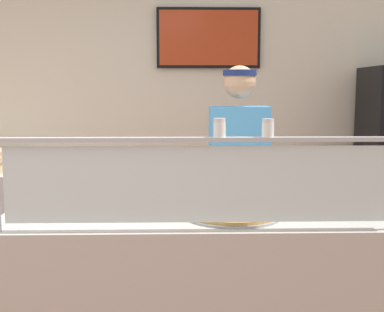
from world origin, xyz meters
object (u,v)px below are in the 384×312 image
pepper_flake_shaker (268,129)px  parmesan_shaker (220,129)px  pizza_server (242,210)px  worker_figure (239,182)px  pizza_tray (232,213)px

pepper_flake_shaker → parmesan_shaker: bearing=180.0°
pizza_server → worker_figure: 0.71m
pizza_server → worker_figure: size_ratio=0.16×
pizza_tray → parmesan_shaker: 0.54m
pizza_tray → worker_figure: (0.11, 0.69, 0.04)m
pizza_server → parmesan_shaker: (-0.14, -0.24, 0.44)m
pepper_flake_shaker → worker_figure: bearing=91.0°
parmesan_shaker → pepper_flake_shaker: bearing=0.0°
worker_figure → pizza_tray: bearing=-99.5°
pizza_tray → pizza_server: bearing=-23.9°
pizza_tray → pepper_flake_shaker: (0.13, -0.26, 0.46)m
pizza_tray → pizza_server: pizza_server is taller
parmesan_shaker → pepper_flake_shaker: parmesan_shaker is taller
parmesan_shaker → pepper_flake_shaker: 0.22m
pepper_flake_shaker → pizza_tray: bearing=116.5°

